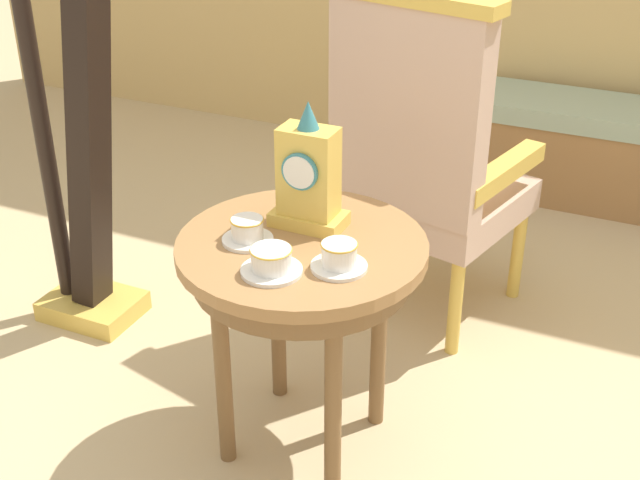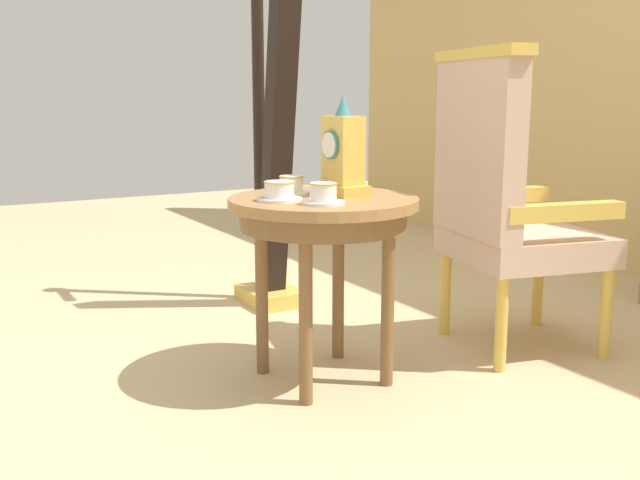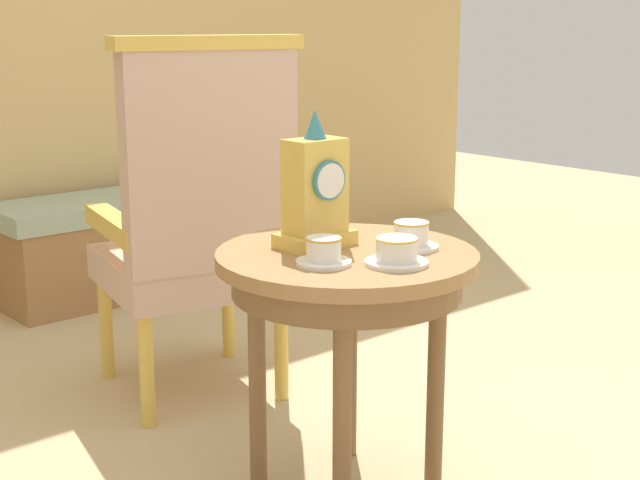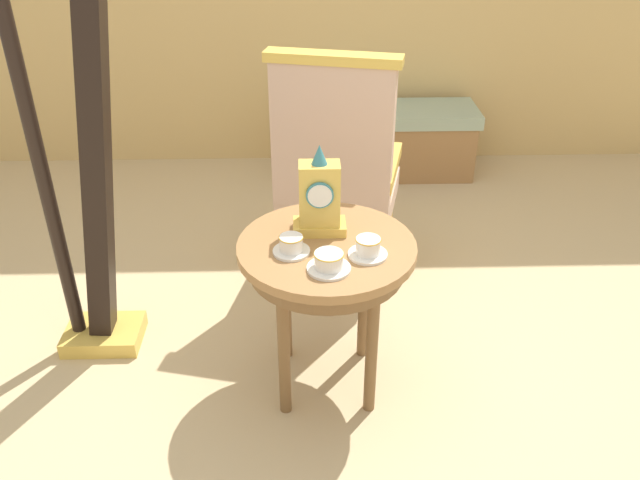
% 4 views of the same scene
% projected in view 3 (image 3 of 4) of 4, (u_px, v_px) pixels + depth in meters
% --- Properties ---
extents(side_table, '(0.64, 0.64, 0.64)m').
position_uv_depth(side_table, '(347.00, 284.00, 2.27)').
color(side_table, '#9E7042').
rests_on(side_table, ground).
extents(teacup_left, '(0.13, 0.13, 0.06)m').
position_uv_depth(teacup_left, '(324.00, 252.00, 2.12)').
color(teacup_left, white).
rests_on(teacup_left, side_table).
extents(teacup_right, '(0.15, 0.15, 0.06)m').
position_uv_depth(teacup_right, '(397.00, 252.00, 2.12)').
color(teacup_right, white).
rests_on(teacup_right, side_table).
extents(teacup_center, '(0.14, 0.14, 0.07)m').
position_uv_depth(teacup_center, '(411.00, 236.00, 2.27)').
color(teacup_center, white).
rests_on(teacup_center, side_table).
extents(mantel_clock, '(0.19, 0.11, 0.34)m').
position_uv_depth(mantel_clock, '(315.00, 192.00, 2.27)').
color(mantel_clock, gold).
rests_on(mantel_clock, side_table).
extents(armchair, '(0.65, 0.64, 1.14)m').
position_uv_depth(armchair, '(199.00, 218.00, 2.85)').
color(armchair, '#CCA893').
rests_on(armchair, ground).
extents(window_bench, '(1.10, 0.40, 0.44)m').
position_uv_depth(window_bench, '(121.00, 244.00, 4.09)').
color(window_bench, '#9EB299').
rests_on(window_bench, ground).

